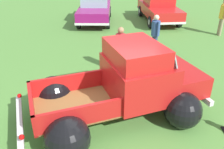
# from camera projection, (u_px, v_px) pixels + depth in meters

# --- Properties ---
(ground_plane) EXTENTS (80.00, 80.00, 0.00)m
(ground_plane) POSITION_uv_depth(u_px,v_px,m) (113.00, 116.00, 6.20)
(ground_plane) COLOR #548C3D
(vintage_pickup_truck) EXTENTS (4.98, 3.76, 1.96)m
(vintage_pickup_truck) POSITION_uv_depth(u_px,v_px,m) (128.00, 88.00, 5.97)
(vintage_pickup_truck) COLOR black
(vintage_pickup_truck) RESTS_ON ground
(show_car_0) EXTENTS (2.11, 4.44, 1.43)m
(show_car_0) POSITION_uv_depth(u_px,v_px,m) (95.00, 9.00, 14.12)
(show_car_0) COLOR black
(show_car_0) RESTS_ON ground
(show_car_1) EXTENTS (1.99, 4.42, 1.43)m
(show_car_1) POSITION_uv_depth(u_px,v_px,m) (159.00, 8.00, 14.27)
(show_car_1) COLOR black
(show_car_1) RESTS_ON ground
(spectator_0) EXTENTS (0.39, 0.54, 1.62)m
(spectator_0) POSITION_uv_depth(u_px,v_px,m) (121.00, 47.00, 8.07)
(spectator_0) COLOR navy
(spectator_0) RESTS_ON ground
(spectator_1) EXTENTS (0.41, 0.54, 1.63)m
(spectator_1) POSITION_uv_depth(u_px,v_px,m) (155.00, 32.00, 9.57)
(spectator_1) COLOR navy
(spectator_1) RESTS_ON ground
(spectator_2) EXTENTS (0.37, 0.54, 1.78)m
(spectator_2) POSITION_uv_depth(u_px,v_px,m) (223.00, 15.00, 11.71)
(spectator_2) COLOR gray
(spectator_2) RESTS_ON ground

